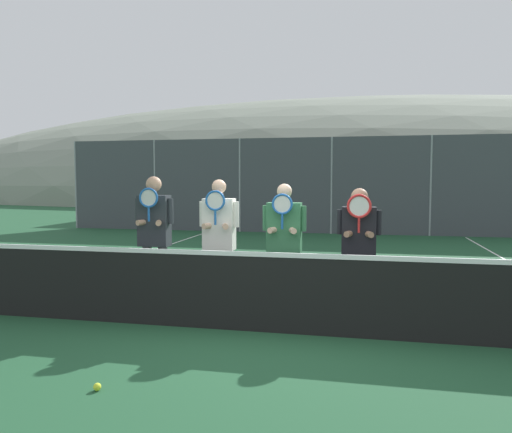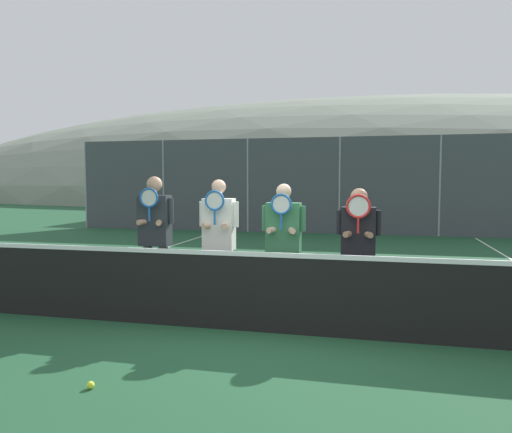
% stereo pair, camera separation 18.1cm
% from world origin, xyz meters
% --- Properties ---
extents(ground_plane, '(120.00, 120.00, 0.00)m').
position_xyz_m(ground_plane, '(0.00, 0.00, 0.00)').
color(ground_plane, '#1E4C2D').
extents(hill_distant, '(103.34, 57.41, 20.09)m').
position_xyz_m(hill_distant, '(0.00, 51.10, 0.00)').
color(hill_distant, gray).
rests_on(hill_distant, ground_plane).
extents(clubhouse_building, '(21.28, 5.50, 3.49)m').
position_xyz_m(clubhouse_building, '(1.35, 18.34, 1.76)').
color(clubhouse_building, tan).
rests_on(clubhouse_building, ground_plane).
extents(fence_back, '(19.24, 0.06, 3.27)m').
position_xyz_m(fence_back, '(-0.00, 11.27, 1.63)').
color(fence_back, gray).
rests_on(fence_back, ground_plane).
extents(tennis_net, '(11.45, 0.09, 1.07)m').
position_xyz_m(tennis_net, '(0.00, 0.00, 0.50)').
color(tennis_net, gray).
rests_on(tennis_net, ground_plane).
extents(court_line_left_sideline, '(0.05, 16.00, 0.01)m').
position_xyz_m(court_line_left_sideline, '(-4.26, 3.00, 0.00)').
color(court_line_left_sideline, white).
rests_on(court_line_left_sideline, ground_plane).
extents(player_leftmost, '(0.56, 0.34, 1.88)m').
position_xyz_m(player_leftmost, '(-1.81, 0.73, 1.11)').
color(player_leftmost, '#56565B').
rests_on(player_leftmost, ground_plane).
extents(player_center_left, '(0.55, 0.34, 1.83)m').
position_xyz_m(player_center_left, '(-0.85, 0.71, 1.06)').
color(player_center_left, '#232838').
rests_on(player_center_left, ground_plane).
extents(player_center_right, '(0.58, 0.34, 1.78)m').
position_xyz_m(player_center_right, '(0.04, 0.70, 1.04)').
color(player_center_right, white).
rests_on(player_center_right, ground_plane).
extents(player_rightmost, '(0.57, 0.34, 1.72)m').
position_xyz_m(player_rightmost, '(1.00, 0.79, 1.03)').
color(player_rightmost, '#56565B').
rests_on(player_rightmost, ground_plane).
extents(car_far_left, '(4.01, 1.98, 1.70)m').
position_xyz_m(car_far_left, '(-4.92, 14.41, 0.87)').
color(car_far_left, '#B2B7BC').
rests_on(car_far_left, ground_plane).
extents(car_left_of_center, '(4.36, 2.02, 1.79)m').
position_xyz_m(car_left_of_center, '(-0.03, 14.58, 0.91)').
color(car_left_of_center, '#285638').
rests_on(car_left_of_center, ground_plane).
extents(car_center, '(4.17, 1.92, 1.70)m').
position_xyz_m(car_center, '(4.93, 14.04, 0.87)').
color(car_center, navy).
rests_on(car_center, ground_plane).
extents(tennis_ball_on_court, '(0.07, 0.07, 0.07)m').
position_xyz_m(tennis_ball_on_court, '(-1.18, -1.94, 0.03)').
color(tennis_ball_on_court, '#CCDB33').
rests_on(tennis_ball_on_court, ground_plane).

